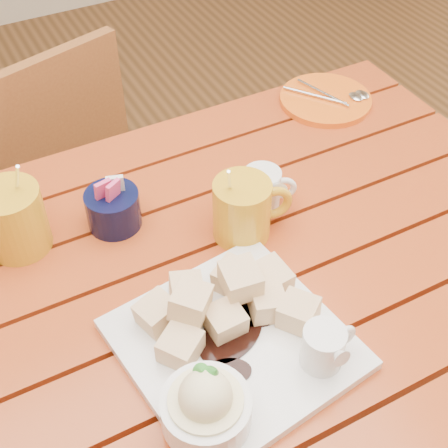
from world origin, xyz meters
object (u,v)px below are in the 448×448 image
dessert_plate (230,348)px  coffee_mug_right (244,209)px  orange_saucer (326,99)px  chair_far (39,182)px  coffee_mug_left (11,219)px  table (207,323)px

dessert_plate → coffee_mug_right: coffee_mug_right is taller
orange_saucer → chair_far: size_ratio=0.22×
coffee_mug_left → chair_far: size_ratio=0.19×
table → chair_far: size_ratio=1.43×
coffee_mug_left → coffee_mug_right: coffee_mug_left is taller
coffee_mug_right → orange_saucer: coffee_mug_right is taller
dessert_plate → coffee_mug_right: (0.13, 0.20, 0.02)m
coffee_mug_right → orange_saucer: 0.41m
table → coffee_mug_right: size_ratio=7.95×
table → orange_saucer: bearing=35.5°
dessert_plate → chair_far: (-0.08, 0.82, -0.31)m
coffee_mug_right → dessert_plate: bearing=-112.7°
orange_saucer → coffee_mug_left: bearing=-171.0°
coffee_mug_right → chair_far: coffee_mug_right is taller
coffee_mug_left → coffee_mug_right: size_ratio=1.08×
table → orange_saucer: size_ratio=6.53×
coffee_mug_left → coffee_mug_right: bearing=-18.7°
coffee_mug_left → orange_saucer: size_ratio=0.88×
orange_saucer → table: bearing=-144.5°
table → dessert_plate: (-0.04, -0.14, 0.14)m
table → orange_saucer: orange_saucer is taller
dessert_plate → orange_saucer: bearing=44.0°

